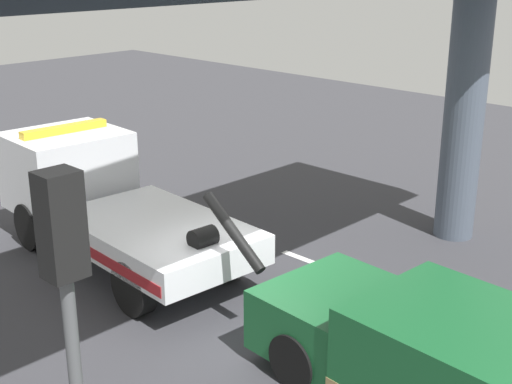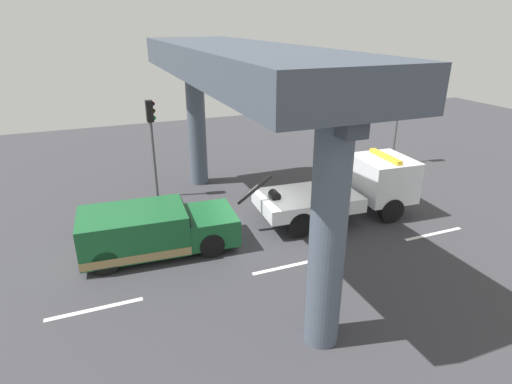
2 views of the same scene
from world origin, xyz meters
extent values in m
cube|color=#38383D|center=(0.00, 0.00, -0.05)|extent=(60.00, 40.00, 0.10)
cube|color=silver|center=(0.00, -2.63, 0.00)|extent=(2.60, 0.16, 0.01)
cube|color=silver|center=(6.00, -2.63, 0.00)|extent=(2.60, 0.16, 0.01)
cube|color=white|center=(2.07, 0.07, 0.93)|extent=(3.98, 2.63, 0.55)
cube|color=white|center=(5.39, -0.13, 1.48)|extent=(2.18, 2.42, 1.65)
cube|color=black|center=(6.00, -0.17, 1.84)|extent=(0.19, 2.21, 0.66)
cube|color=maroon|center=(2.14, 1.27, 0.84)|extent=(3.64, 0.24, 0.20)
cylinder|color=black|center=(-0.12, 0.20, 1.66)|extent=(1.42, 0.26, 1.07)
cylinder|color=black|center=(0.68, 0.15, 1.32)|extent=(0.39, 0.47, 0.36)
cube|color=yellow|center=(5.39, -0.13, 2.38)|extent=(0.36, 1.93, 0.16)
cylinder|color=black|center=(5.25, 0.92, 0.50)|extent=(1.02, 0.38, 1.00)
cylinder|color=black|center=(5.13, -1.16, 0.50)|extent=(1.02, 0.38, 1.00)
cylinder|color=black|center=(1.36, 1.15, 0.50)|extent=(1.02, 0.38, 1.00)
cylinder|color=black|center=(1.24, -0.92, 0.50)|extent=(1.02, 0.38, 1.00)
cube|color=#195B2D|center=(-4.54, 0.04, 0.91)|extent=(3.58, 2.40, 1.35)
cube|color=#195B2D|center=(-1.96, -0.12, 0.71)|extent=(1.85, 2.21, 0.95)
cube|color=black|center=(-2.80, -0.07, 1.20)|extent=(0.18, 1.94, 0.59)
cylinder|color=black|center=(-2.05, 0.85, 0.42)|extent=(0.86, 0.33, 0.84)
cylinder|color=black|center=(-2.16, -1.07, 0.42)|extent=(0.86, 0.33, 0.84)
cylinder|color=#4C5666|center=(-0.76, -5.95, 2.85)|extent=(0.85, 0.85, 5.70)
cube|color=black|center=(-3.00, 4.88, 3.89)|extent=(0.28, 0.32, 0.90)
sphere|color=#360605|center=(-2.84, 4.88, 4.19)|extent=(0.18, 0.18, 0.18)
sphere|color=#3A2D06|center=(-2.84, 4.88, 3.89)|extent=(0.18, 0.18, 0.18)
sphere|color=green|center=(-2.84, 4.88, 3.59)|extent=(0.18, 0.18, 0.18)
camera|label=1|loc=(-7.75, 7.55, 5.94)|focal=49.59mm
camera|label=2|loc=(-5.42, -13.23, 7.46)|focal=29.70mm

